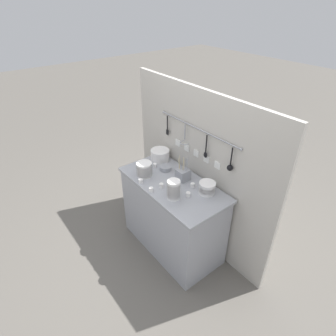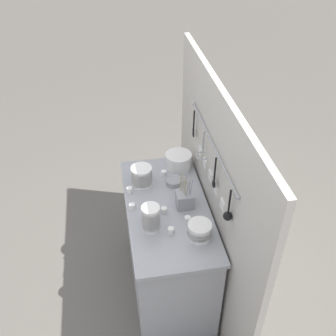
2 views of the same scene
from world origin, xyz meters
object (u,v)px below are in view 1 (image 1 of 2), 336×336
Objects in this scene: steel_mixing_bowl at (166,168)px; bowl_stack_back_corner at (144,169)px; bowl_stack_short_front at (174,190)px; cup_edge_near at (170,189)px; bowl_stack_tall_left at (207,188)px; cup_back_left at (155,165)px; cutlery_caddy at (183,174)px; cup_mid_row at (188,194)px; cup_back_right at (174,185)px; cup_centre at (193,185)px; plate_stack at (160,155)px; cup_beside_plates at (161,186)px; cup_by_caddy at (141,181)px; cup_front_left at (151,190)px.

bowl_stack_back_corner is at bearing -101.17° from steel_mixing_bowl.
bowl_stack_short_front reaches higher than cup_edge_near.
bowl_stack_tall_left is at bearing 46.56° from cup_edge_near.
cup_edge_near is (0.43, -0.13, 0.00)m from cup_back_left.
cutlery_caddy is (-0.18, 0.26, -0.03)m from bowl_stack_short_front.
cup_back_right is at bearing -175.91° from cup_mid_row.
cup_mid_row and cup_edge_near have the same top height.
cup_centre is 1.00× the size of cup_edge_near.
plate_stack is at bearing 159.10° from steel_mixing_bowl.
bowl_stack_back_corner is 0.36m from cup_back_right.
cup_back_right is at bearing -128.34° from cup_centre.
cup_centre is (0.18, 0.24, 0.00)m from cup_beside_plates.
steel_mixing_bowl is 0.45× the size of cutlery_caddy.
plate_stack is 0.48m from cup_by_caddy.
plate_stack is 0.61m from cup_centre.
bowl_stack_short_front is 0.24m from cup_front_left.
cup_centre is at bearing 51.66° from cup_back_right.
cup_mid_row is 1.00× the size of cup_back_left.
cup_front_left is at bearing -117.96° from cup_centre.
steel_mixing_bowl is at bearing -177.40° from cup_centre.
plate_stack reaches higher than cup_centre.
cutlery_caddy reaches higher than plate_stack.
bowl_stack_tall_left is 3.65× the size of cup_mid_row.
cup_edge_near is at bearing -30.56° from steel_mixing_bowl.
cup_front_left and cup_back_right have the same top height.
cutlery_caddy is 0.37m from cup_back_left.
plate_stack is at bearing 135.15° from cup_front_left.
cup_mid_row is (0.24, -0.14, -0.04)m from cutlery_caddy.
cup_centre is (0.45, 0.25, -0.05)m from bowl_stack_back_corner.
bowl_stack_short_front is at bearing -22.78° from cup_edge_near.
cup_by_caddy is 1.00× the size of cup_back_left.
cup_beside_plates is at bearing -94.75° from cutlery_caddy.
cup_back_right is at bearing 70.38° from cup_front_left.
cutlery_caddy is at bearing 7.06° from steel_mixing_bowl.
steel_mixing_bowl is 0.32m from cup_back_right.
plate_stack reaches higher than cup_by_caddy.
bowl_stack_back_corner is at bearing 158.78° from cup_front_left.
cutlery_caddy is 6.34× the size of cup_edge_near.
cup_edge_near is (0.36, 0.05, -0.05)m from bowl_stack_back_corner.
cup_beside_plates is at bearing 31.36° from cup_by_caddy.
cup_centre is 1.00× the size of cup_mid_row.
plate_stack is 0.76× the size of cutlery_caddy.
bowl_stack_short_front is 4.38× the size of cup_by_caddy.
cup_centre is at bearing 29.29° from bowl_stack_back_corner.
cup_beside_plates is at bearing -44.95° from steel_mixing_bowl.
cup_back_right is at bearing 18.09° from bowl_stack_back_corner.
plate_stack reaches higher than bowl_stack_tall_left.
cup_beside_plates and cup_centre have the same top height.
bowl_stack_tall_left is 0.68m from cup_back_left.
plate_stack is at bearing 179.14° from bowl_stack_tall_left.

